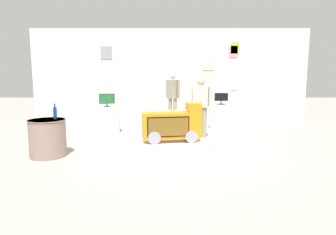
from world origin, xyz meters
TOP-DOWN VIEW (x-y plane):
  - ground_plane at (0.00, 0.00)m, footprint 30.00×30.00m
  - back_wall_display at (0.01, 4.60)m, footprint 10.09×0.13m
  - main_display_pedestal at (0.01, -0.41)m, footprint 1.60×1.60m
  - novelty_firetruck_tv at (0.03, -0.41)m, footprint 1.21×0.57m
  - display_pedestal_left_rear at (1.56, 2.61)m, footprint 0.67×0.67m
  - tv_on_left_rear at (1.56, 2.60)m, footprint 0.40×0.23m
  - display_pedestal_center_rear at (-1.78, 1.95)m, footprint 0.69×0.69m
  - tv_on_center_rear at (-1.78, 1.95)m, footprint 0.42×0.17m
  - side_table_round at (-2.49, -0.44)m, footprint 0.74×0.74m
  - bottle_on_side_table at (-2.35, -0.34)m, footprint 0.07×0.07m
  - shopper_browsing_near_truck at (0.78, 1.21)m, footprint 0.54×0.29m
  - shopper_browsing_rear at (0.09, 3.44)m, footprint 0.47×0.39m

SIDE VIEW (x-z plane):
  - ground_plane at x=0.00m, z-range 0.00..0.00m
  - main_display_pedestal at x=0.01m, z-range 0.00..0.30m
  - display_pedestal_left_rear at x=1.56m, z-range 0.00..0.75m
  - display_pedestal_center_rear at x=-1.78m, z-range 0.00..0.75m
  - side_table_round at x=-2.49m, z-range 0.01..0.76m
  - novelty_firetruck_tv at x=0.03m, z-range 0.23..1.01m
  - bottle_on_side_table at x=-2.35m, z-range 0.73..1.04m
  - shopper_browsing_near_truck at x=0.78m, z-range 0.13..1.71m
  - tv_on_left_rear at x=1.56m, z-range 0.76..1.11m
  - tv_on_center_rear at x=-1.78m, z-range 0.77..1.14m
  - shopper_browsing_rear at x=0.09m, z-range 0.15..1.86m
  - back_wall_display at x=0.01m, z-range 0.00..3.30m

